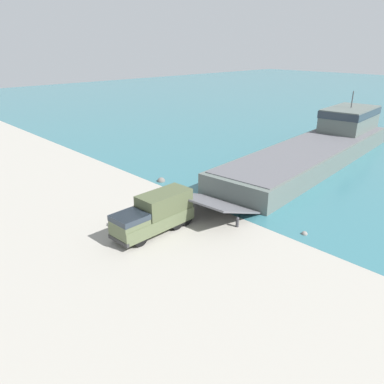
% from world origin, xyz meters
% --- Properties ---
extents(ground_plane, '(240.00, 240.00, 0.00)m').
position_xyz_m(ground_plane, '(0.00, 0.00, 0.00)').
color(ground_plane, '#9E998E').
extents(landing_craft, '(11.59, 42.54, 8.06)m').
position_xyz_m(landing_craft, '(0.93, 26.82, 1.99)').
color(landing_craft, '#56605B').
rests_on(landing_craft, ground_plane).
extents(military_truck, '(2.67, 7.31, 3.17)m').
position_xyz_m(military_truck, '(2.39, -2.99, 1.60)').
color(military_truck, '#566042').
rests_on(military_truck, ground_plane).
extents(soldier_on_ramp, '(0.46, 0.28, 1.78)m').
position_xyz_m(soldier_on_ramp, '(0.01, -3.24, 1.03)').
color(soldier_on_ramp, '#566042').
rests_on(soldier_on_ramp, ground_plane).
extents(mooring_bollard, '(0.30, 0.30, 0.91)m').
position_xyz_m(mooring_bollard, '(6.50, 2.60, 0.49)').
color(mooring_bollard, '#333338').
rests_on(mooring_bollard, ground_plane).
extents(cargo_crate, '(0.58, 0.67, 0.51)m').
position_xyz_m(cargo_crate, '(-0.74, -4.91, 0.26)').
color(cargo_crate, '#475638').
rests_on(cargo_crate, ground_plane).
extents(shoreline_rock_a, '(0.91, 0.91, 0.91)m').
position_xyz_m(shoreline_rock_a, '(-6.74, 5.05, 0.00)').
color(shoreline_rock_a, '#66605B').
rests_on(shoreline_rock_a, ground_plane).
extents(shoreline_rock_b, '(0.51, 0.51, 0.51)m').
position_xyz_m(shoreline_rock_b, '(11.18, 5.54, 0.00)').
color(shoreline_rock_b, gray).
rests_on(shoreline_rock_b, ground_plane).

